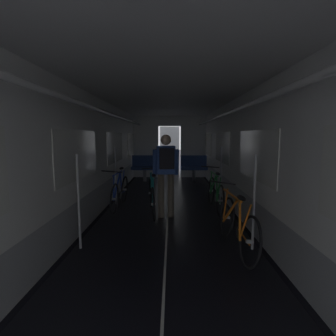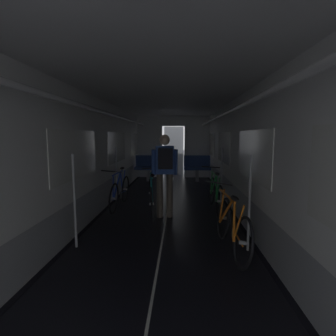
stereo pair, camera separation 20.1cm
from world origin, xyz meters
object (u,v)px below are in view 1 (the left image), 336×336
(bench_seat_far_left, at_px, (145,166))
(bicycle_green, at_px, (215,193))
(person_cyclist_aisle, at_px, (166,168))
(bench_seat_far_right, at_px, (194,166))
(bicycle_orange, at_px, (237,225))
(bicycle_teal_in_aisle, at_px, (152,196))
(bicycle_blue, at_px, (120,192))

(bench_seat_far_left, distance_m, bicycle_green, 4.35)
(person_cyclist_aisle, bearing_deg, bench_seat_far_right, 78.20)
(bench_seat_far_right, bearing_deg, bench_seat_far_left, 180.00)
(bicycle_orange, xyz_separation_m, person_cyclist_aisle, (-1.05, 1.57, 0.64))
(bench_seat_far_left, bearing_deg, bench_seat_far_right, 0.00)
(bicycle_green, relative_size, person_cyclist_aisle, 1.00)
(bicycle_green, xyz_separation_m, bicycle_orange, (-0.04, -2.13, -0.00))
(bench_seat_far_left, height_order, bicycle_green, bench_seat_far_left)
(bicycle_orange, xyz_separation_m, bicycle_teal_in_aisle, (-1.36, 1.84, 0.00))
(bicycle_blue, relative_size, bicycle_teal_in_aisle, 1.00)
(bench_seat_far_left, distance_m, person_cyclist_aisle, 4.54)
(bicycle_blue, distance_m, bicycle_green, 2.18)
(bicycle_orange, bearing_deg, bicycle_blue, 133.31)
(bicycle_green, xyz_separation_m, person_cyclist_aisle, (-1.09, -0.56, 0.63))
(bench_seat_far_right, xyz_separation_m, person_cyclist_aisle, (-0.93, -4.44, 0.45))
(bench_seat_far_right, relative_size, bicycle_orange, 0.58)
(bicycle_blue, xyz_separation_m, bicycle_orange, (2.13, -2.26, -0.00))
(bicycle_orange, distance_m, person_cyclist_aisle, 1.99)
(bicycle_green, relative_size, bicycle_orange, 1.00)
(bench_seat_far_left, bearing_deg, person_cyclist_aisle, -78.87)
(bench_seat_far_left, relative_size, bicycle_teal_in_aisle, 0.58)
(bench_seat_far_left, xyz_separation_m, person_cyclist_aisle, (0.87, -4.44, 0.45))
(person_cyclist_aisle, relative_size, bicycle_teal_in_aisle, 1.00)
(bicycle_blue, relative_size, bicycle_orange, 1.00)
(person_cyclist_aisle, xyz_separation_m, bicycle_teal_in_aisle, (-0.31, 0.27, -0.63))
(bench_seat_far_right, bearing_deg, bicycle_orange, -88.79)
(bench_seat_far_right, xyz_separation_m, bicycle_green, (0.17, -3.88, -0.18))
(bicycle_orange, relative_size, bicycle_teal_in_aisle, 1.01)
(person_cyclist_aisle, distance_m, bicycle_teal_in_aisle, 0.75)
(bicycle_blue, bearing_deg, bicycle_orange, -46.69)
(person_cyclist_aisle, bearing_deg, bicycle_orange, -56.10)
(bicycle_orange, bearing_deg, bicycle_teal_in_aisle, 126.54)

